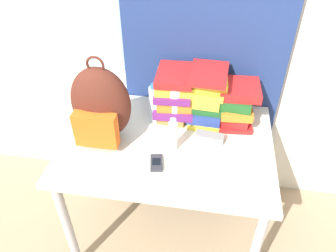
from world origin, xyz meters
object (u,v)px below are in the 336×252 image
(sports_bottle, at_px, (175,104))
(cell_phone, at_px, (156,163))
(book_stack_right, at_px, (236,103))
(book_stack_center, at_px, (207,95))
(book_stack_left, at_px, (175,93))
(sunglasses_case, at_px, (210,137))
(water_bottle, at_px, (155,104))
(sunscreen_bottle, at_px, (173,135))
(backpack, at_px, (101,106))

(sports_bottle, relative_size, cell_phone, 2.31)
(book_stack_right, distance_m, cell_phone, 0.57)
(book_stack_center, xyz_separation_m, sports_bottle, (-0.16, -0.09, -0.02))
(book_stack_left, xyz_separation_m, sports_bottle, (0.01, -0.09, -0.01))
(sunglasses_case, bearing_deg, water_bottle, 157.65)
(cell_phone, bearing_deg, sports_bottle, 82.96)
(book_stack_center, bearing_deg, water_bottle, -164.54)
(book_stack_left, bearing_deg, sunscreen_bottle, -83.41)
(book_stack_center, distance_m, sports_bottle, 0.19)
(book_stack_right, bearing_deg, water_bottle, -170.71)
(book_stack_right, height_order, sunglasses_case, book_stack_right)
(backpack, bearing_deg, sunglasses_case, 5.83)
(backpack, bearing_deg, cell_phone, -27.98)
(sunscreen_bottle, height_order, sunglasses_case, sunscreen_bottle)
(backpack, xyz_separation_m, sunscreen_bottle, (0.37, -0.04, -0.11))
(sports_bottle, relative_size, sunscreen_bottle, 1.44)
(sunscreen_bottle, height_order, cell_phone, sunscreen_bottle)
(book_stack_left, relative_size, sunglasses_case, 1.92)
(book_stack_left, bearing_deg, book_stack_center, 0.47)
(sunscreen_bottle, bearing_deg, book_stack_right, 44.57)
(book_stack_center, distance_m, sunglasses_case, 0.25)
(backpack, distance_m, book_stack_center, 0.58)
(book_stack_center, bearing_deg, sunscreen_bottle, -115.20)
(book_stack_left, height_order, book_stack_center, book_stack_center)
(book_stack_left, relative_size, sunscreen_bottle, 1.58)
(book_stack_right, xyz_separation_m, sunglasses_case, (-0.12, -0.20, -0.10))
(backpack, relative_size, book_stack_center, 1.57)
(backpack, relative_size, sunscreen_bottle, 2.45)
(water_bottle, distance_m, sunglasses_case, 0.35)
(book_stack_left, bearing_deg, sunglasses_case, -43.24)
(cell_phone, height_order, sunglasses_case, sunglasses_case)
(sunglasses_case, bearing_deg, cell_phone, -137.61)
(water_bottle, bearing_deg, book_stack_right, 9.29)
(sunscreen_bottle, distance_m, sunglasses_case, 0.22)
(sports_bottle, bearing_deg, book_stack_center, 29.73)
(backpack, bearing_deg, water_bottle, 37.68)
(book_stack_center, distance_m, sunscreen_bottle, 0.34)
(sports_bottle, bearing_deg, book_stack_left, 99.16)
(book_stack_left, bearing_deg, cell_phone, -93.53)
(book_stack_center, bearing_deg, cell_phone, -115.67)
(cell_phone, bearing_deg, sunscreen_bottle, 63.17)
(book_stack_center, relative_size, water_bottle, 1.27)
(book_stack_center, distance_m, book_stack_right, 0.17)
(cell_phone, bearing_deg, book_stack_center, 64.33)
(book_stack_center, height_order, cell_phone, book_stack_center)
(backpack, height_order, book_stack_left, backpack)
(book_stack_left, distance_m, book_stack_right, 0.34)
(sunglasses_case, bearing_deg, book_stack_right, 58.30)
(book_stack_left, relative_size, book_stack_center, 1.02)
(backpack, distance_m, book_stack_right, 0.73)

